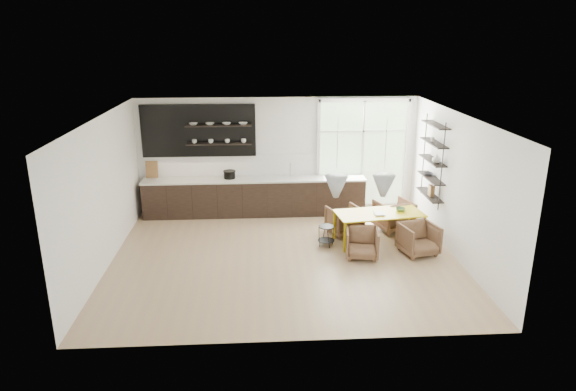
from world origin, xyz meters
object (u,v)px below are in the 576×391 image
(armchair_back_right, at_px, (393,215))
(armchair_front_right, at_px, (419,239))
(armchair_front_left, at_px, (362,243))
(dining_table, at_px, (379,215))
(wire_stool, at_px, (326,233))
(armchair_back_left, at_px, (344,220))

(armchair_back_right, distance_m, armchair_front_right, 1.40)
(armchair_back_right, distance_m, armchair_front_left, 1.81)
(dining_table, height_order, wire_stool, dining_table)
(armchair_back_right, height_order, wire_stool, armchair_back_right)
(armchair_back_left, xyz_separation_m, armchair_front_right, (1.35, -1.21, 0.01))
(armchair_front_left, height_order, wire_stool, armchair_front_left)
(armchair_front_right, distance_m, wire_stool, 1.93)
(dining_table, bearing_deg, wire_stool, 178.59)
(armchair_back_right, bearing_deg, wire_stool, 9.66)
(wire_stool, bearing_deg, dining_table, 6.86)
(dining_table, relative_size, armchair_back_left, 2.79)
(armchair_back_right, height_order, armchair_front_left, armchair_back_right)
(armchair_front_right, bearing_deg, armchair_back_right, 82.51)
(armchair_front_left, relative_size, wire_stool, 1.48)
(armchair_back_right, bearing_deg, armchair_front_left, 37.50)
(armchair_back_right, distance_m, wire_stool, 1.90)
(dining_table, height_order, armchair_back_left, dining_table)
(armchair_back_left, xyz_separation_m, armchair_front_left, (0.15, -1.30, -0.02))
(armchair_back_left, bearing_deg, wire_stool, 33.72)
(armchair_back_left, bearing_deg, armchair_front_right, 118.39)
(armchair_back_left, height_order, armchair_front_right, armchair_front_right)
(armchair_back_right, relative_size, wire_stool, 1.71)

